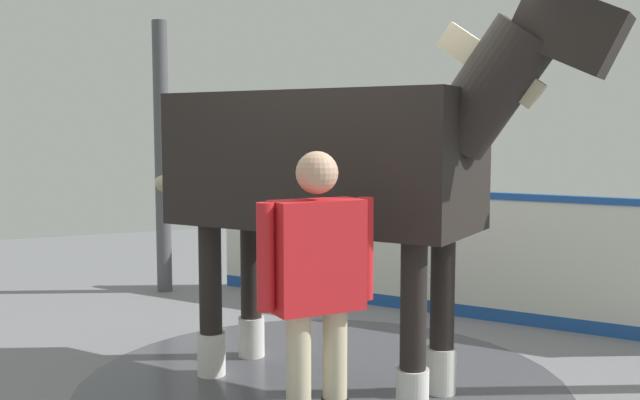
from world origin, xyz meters
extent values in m
cube|color=gray|center=(0.00, 0.00, -0.01)|extent=(16.00, 16.00, 0.02)
cylinder|color=#4C4C54|center=(0.20, -0.02, 0.00)|extent=(3.35, 3.35, 0.00)
cube|color=silver|center=(-1.58, -1.33, 0.56)|extent=(3.01, 4.04, 1.12)
cube|color=#1E4C99|center=(-1.58, -1.33, 1.15)|extent=(3.03, 4.06, 0.06)
cube|color=#1E4C99|center=(-1.58, -1.33, 0.06)|extent=(3.01, 4.05, 0.12)
cylinder|color=#4C4C51|center=(0.63, -3.32, 1.44)|extent=(0.16, 0.16, 2.89)
cube|color=black|center=(0.20, -0.02, 1.55)|extent=(1.92, 2.16, 0.89)
cylinder|color=black|center=(-0.45, 0.46, 0.55)|extent=(0.16, 0.16, 1.10)
cylinder|color=silver|center=(-0.45, 0.46, 0.15)|extent=(0.20, 0.20, 0.31)
cylinder|color=black|center=(-0.06, 0.75, 0.55)|extent=(0.16, 0.16, 1.10)
cylinder|color=silver|center=(-0.06, 0.75, 0.15)|extent=(0.20, 0.20, 0.31)
cylinder|color=black|center=(0.47, -0.78, 0.55)|extent=(0.16, 0.16, 1.10)
cylinder|color=silver|center=(0.47, -0.78, 0.15)|extent=(0.20, 0.20, 0.31)
cylinder|color=black|center=(0.86, -0.49, 0.55)|extent=(0.16, 0.16, 1.10)
cylinder|color=silver|center=(0.86, -0.49, 0.15)|extent=(0.20, 0.20, 0.31)
cylinder|color=black|center=(-0.47, 0.89, 1.99)|extent=(0.78, 0.85, 0.85)
cube|color=#C6B793|center=(-0.47, 0.89, 2.12)|extent=(0.44, 0.56, 0.52)
cube|color=black|center=(-0.73, 1.25, 2.30)|extent=(0.61, 0.69, 0.56)
cylinder|color=#C6B793|center=(0.87, -0.92, 1.45)|extent=(0.51, 0.63, 0.35)
cylinder|color=#C6B793|center=(0.80, 1.04, 0.57)|extent=(0.13, 0.13, 0.49)
cylinder|color=#C6B793|center=(0.59, 1.03, 0.57)|extent=(0.13, 0.13, 0.49)
cube|color=red|center=(0.69, 1.03, 1.10)|extent=(0.49, 0.25, 0.58)
cylinder|color=red|center=(0.98, 1.05, 1.12)|extent=(0.09, 0.09, 0.55)
cylinder|color=red|center=(0.41, 1.01, 1.12)|extent=(0.09, 0.09, 0.55)
sphere|color=tan|center=(0.69, 1.03, 1.53)|extent=(0.22, 0.22, 0.22)
camera|label=1|loc=(2.14, 4.40, 1.75)|focal=40.43mm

